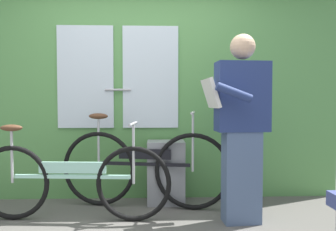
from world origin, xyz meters
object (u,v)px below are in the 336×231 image
object	(u,v)px
bicycle_leaning_behind	(72,180)
bicycle_near_door	(144,168)
passenger_reading_newspaper	(241,124)
trash_bin_by_wall	(166,172)

from	to	relation	value
bicycle_leaning_behind	bicycle_near_door	bearing A→B (deg)	31.33
passenger_reading_newspaper	bicycle_near_door	bearing A→B (deg)	-30.56
bicycle_leaning_behind	trash_bin_by_wall	world-z (taller)	bicycle_leaning_behind
passenger_reading_newspaper	trash_bin_by_wall	bearing A→B (deg)	-45.62
bicycle_near_door	bicycle_leaning_behind	distance (m)	0.71
passenger_reading_newspaper	trash_bin_by_wall	distance (m)	1.01
passenger_reading_newspaper	trash_bin_by_wall	size ratio (longest dim) A/B	2.52
bicycle_near_door	trash_bin_by_wall	xyz separation A→B (m)	(0.22, 0.14, -0.07)
bicycle_near_door	bicycle_leaning_behind	size ratio (longest dim) A/B	0.96
bicycle_near_door	passenger_reading_newspaper	xyz separation A→B (m)	(0.86, -0.42, 0.47)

